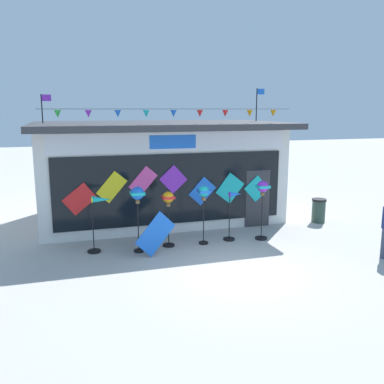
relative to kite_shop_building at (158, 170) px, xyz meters
name	(u,v)px	position (x,y,z in m)	size (l,w,h in m)	color
ground_plane	(238,271)	(0.78, -5.91, -1.83)	(80.00, 80.00, 0.00)	#ADAAA5
kite_shop_building	(158,170)	(0.00, 0.00, 0.00)	(8.90, 5.28, 4.88)	silver
wind_spinner_far_left	(99,215)	(-2.51, -3.37, -0.73)	(0.74, 0.38, 1.65)	black
wind_spinner_left	(138,198)	(-1.43, -3.71, -0.23)	(0.39, 0.39, 1.93)	black
wind_spinner_center_left	(168,204)	(-0.47, -3.47, -0.53)	(0.36, 0.36, 1.69)	black
wind_spinner_center_right	(204,197)	(0.60, -3.56, -0.35)	(0.35, 0.35, 1.83)	black
wind_spinner_right	(233,212)	(1.62, -3.43, -0.94)	(0.58, 0.37, 1.56)	black
wind_spinner_far_right	(263,194)	(2.53, -3.64, -0.36)	(0.39, 0.39, 1.90)	black
trash_bin	(319,210)	(5.45, -2.38, -1.39)	(0.52, 0.52, 0.88)	#2D4238
display_kite_on_ground	(156,234)	(-1.01, -4.11, -1.22)	(0.64, 0.03, 1.16)	blue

